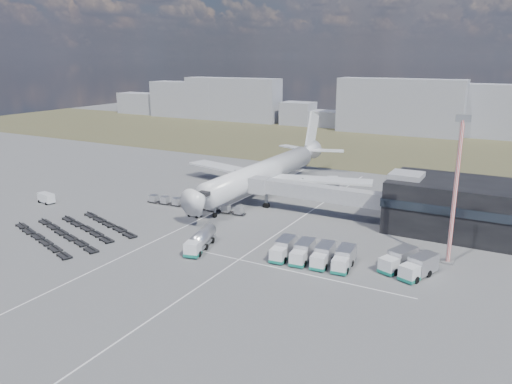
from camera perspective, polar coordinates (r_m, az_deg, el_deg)
The scene contains 16 objects.
ground at distance 98.40m, azimuth -7.61°, elevation -4.32°, with size 420.00×420.00×0.00m, color #565659.
grass_strip at distance 195.23m, azimuth 11.89°, elevation 5.27°, with size 420.00×90.00×0.01m, color #4C4B2D.
lane_markings at distance 95.63m, azimuth -1.79°, elevation -4.77°, with size 47.12×110.00×0.01m.
terminal at distance 102.27m, azimuth 23.29°, elevation -1.61°, with size 30.40×16.40×11.00m.
jet_bridge at distance 106.34m, azimuth 5.82°, elevation 0.09°, with size 30.30×3.80×7.05m.
airliner at distance 123.37m, azimuth 1.22°, elevation 2.39°, with size 51.59×64.53×17.62m.
skyline at distance 236.91m, azimuth 11.41°, elevation 9.26°, with size 311.06×19.77×23.58m.
fuel_tanker at distance 88.22m, azimuth -6.38°, elevation -5.51°, with size 4.90×10.25×3.21m.
pushback_tug at distance 106.12m, azimuth -6.99°, elevation -2.46°, with size 2.83×1.59×1.32m, color silver.
utility_van at distance 124.52m, azimuth -22.85°, elevation -0.66°, with size 4.40×1.99×2.34m, color silver.
catering_truck at distance 125.96m, azimuth 8.81°, elevation 0.74°, with size 5.22×7.20×3.06m.
service_trucks_near at distance 82.67m, azimuth 6.51°, elevation -7.01°, with size 13.35×8.12×2.84m.
service_trucks_far at distance 81.84m, azimuth 17.02°, elevation -7.79°, with size 8.43×9.15×3.00m.
uld_row at distance 111.46m, azimuth -7.03°, elevation -1.41°, with size 24.69×3.26×1.67m.
baggage_dollies at distance 101.87m, azimuth -20.08°, elevation -4.23°, with size 26.28×21.00×0.75m.
floodlight_mast at distance 84.70m, azimuth 21.81°, elevation 0.07°, with size 2.30×1.87×24.21m.
Camera 1 is at (55.69, -74.24, 32.71)m, focal length 35.00 mm.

